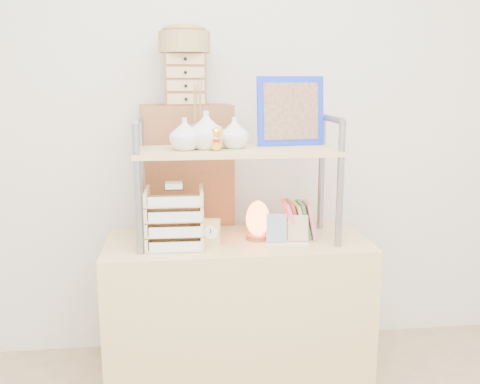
# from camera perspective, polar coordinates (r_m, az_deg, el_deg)

# --- Properties ---
(desk) EXTENTS (1.20, 0.50, 0.75)m
(desk) POSITION_cam_1_polar(r_m,az_deg,el_deg) (2.60, -0.28, -13.07)
(desk) COLOR tan
(desk) RESTS_ON ground
(cabinet) EXTENTS (0.47, 0.28, 1.35)m
(cabinet) POSITION_cam_1_polar(r_m,az_deg,el_deg) (2.83, -5.53, -4.55)
(cabinet) COLOR brown
(cabinet) RESTS_ON ground
(hutch) EXTENTS (0.90, 0.34, 0.74)m
(hutch) POSITION_cam_1_polar(r_m,az_deg,el_deg) (2.38, -0.61, 4.86)
(hutch) COLOR gray
(hutch) RESTS_ON desk
(letter_tray) EXTENTS (0.24, 0.23, 0.29)m
(letter_tray) POSITION_cam_1_polar(r_m,az_deg,el_deg) (2.36, -6.97, -3.11)
(letter_tray) COLOR tan
(letter_tray) RESTS_ON desk
(salt_lamp) EXTENTS (0.12, 0.11, 0.18)m
(salt_lamp) POSITION_cam_1_polar(r_m,az_deg,el_deg) (2.45, 1.89, -2.97)
(salt_lamp) COLOR brown
(salt_lamp) RESTS_ON desk
(desk_clock) EXTENTS (0.09, 0.06, 0.12)m
(desk_clock) POSITION_cam_1_polar(r_m,az_deg,el_deg) (2.37, -3.19, -4.31)
(desk_clock) COLOR tan
(desk_clock) RESTS_ON desk
(postcard_stand) EXTENTS (0.20, 0.08, 0.14)m
(postcard_stand) POSITION_cam_1_polar(r_m,az_deg,el_deg) (2.41, 5.02, -4.61)
(postcard_stand) COLOR white
(postcard_stand) RESTS_ON desk
(drawer_chest) EXTENTS (0.20, 0.16, 0.25)m
(drawer_chest) POSITION_cam_1_polar(r_m,az_deg,el_deg) (2.69, -5.86, 11.89)
(drawer_chest) COLOR brown
(drawer_chest) RESTS_ON cabinet
(woven_basket) EXTENTS (0.25, 0.25, 0.10)m
(woven_basket) POSITION_cam_1_polar(r_m,az_deg,el_deg) (2.70, -5.94, 15.61)
(woven_basket) COLOR olive
(woven_basket) RESTS_ON drawer_chest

